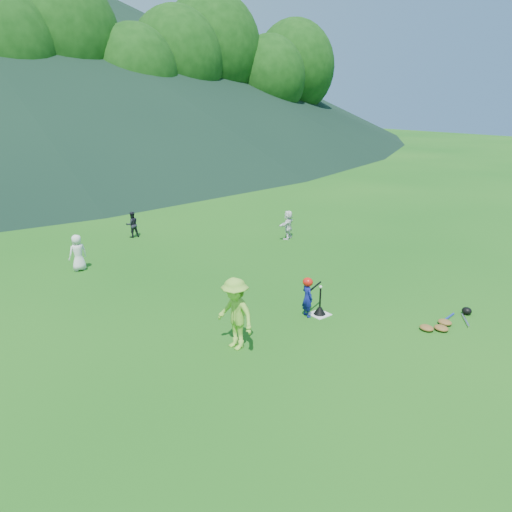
{
  "coord_description": "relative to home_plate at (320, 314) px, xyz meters",
  "views": [
    {
      "loc": [
        -8.34,
        -7.78,
        5.19
      ],
      "look_at": [
        0.0,
        2.5,
        0.9
      ],
      "focal_mm": 35.0,
      "sensor_mm": 36.0,
      "label": 1
    }
  ],
  "objects": [
    {
      "name": "baseball",
      "position": [
        0.0,
        0.0,
        0.73
      ],
      "size": [
        0.08,
        0.08,
        0.08
      ],
      "primitive_type": "sphere",
      "color": "white",
      "rests_on": "batting_tee"
    },
    {
      "name": "ground",
      "position": [
        0.0,
        0.0,
        -0.01
      ],
      "size": [
        120.0,
        120.0,
        0.0
      ],
      "primitive_type": "plane",
      "color": "#145413",
      "rests_on": "ground"
    },
    {
      "name": "outfield_fence",
      "position": [
        0.0,
        28.0,
        0.69
      ],
      "size": [
        70.07,
        0.08,
        1.33
      ],
      "color": "gray",
      "rests_on": "ground"
    },
    {
      "name": "batter_child",
      "position": [
        -0.3,
        0.15,
        0.48
      ],
      "size": [
        0.3,
        0.39,
        0.97
      ],
      "primitive_type": "imported",
      "rotation": [
        0.0,
        0.0,
        1.37
      ],
      "color": "navy",
      "rests_on": "ground"
    },
    {
      "name": "home_plate",
      "position": [
        0.0,
        0.0,
        0.0
      ],
      "size": [
        0.45,
        0.45,
        0.02
      ],
      "primitive_type": "cube",
      "color": "silver",
      "rests_on": "ground"
    },
    {
      "name": "fielder_a",
      "position": [
        -3.4,
        7.01,
        0.56
      ],
      "size": [
        0.58,
        0.4,
        1.14
      ],
      "primitive_type": "imported",
      "rotation": [
        0.0,
        0.0,
        3.21
      ],
      "color": "silver",
      "rests_on": "ground"
    },
    {
      "name": "adult_coach",
      "position": [
        -2.62,
        -0.04,
        0.78
      ],
      "size": [
        0.66,
        1.06,
        1.59
      ],
      "primitive_type": "imported",
      "rotation": [
        0.0,
        0.0,
        -1.5
      ],
      "color": "#88C63A",
      "rests_on": "ground"
    },
    {
      "name": "fielder_b",
      "position": [
        -0.42,
        9.45,
        0.49
      ],
      "size": [
        0.52,
        0.43,
        0.99
      ],
      "primitive_type": "imported",
      "rotation": [
        0.0,
        0.0,
        3.03
      ],
      "color": "black",
      "rests_on": "ground"
    },
    {
      "name": "batter_gear",
      "position": [
        -0.28,
        0.15,
        0.87
      ],
      "size": [
        0.72,
        0.29,
        0.34
      ],
      "color": "red",
      "rests_on": "ground"
    },
    {
      "name": "batting_tee",
      "position": [
        0.0,
        0.0,
        0.12
      ],
      "size": [
        0.3,
        0.3,
        0.68
      ],
      "color": "black",
      "rests_on": "home_plate"
    },
    {
      "name": "fielder_d",
      "position": [
        4.03,
        5.56,
        0.54
      ],
      "size": [
        1.06,
        0.69,
        1.09
      ],
      "primitive_type": "imported",
      "rotation": [
        0.0,
        0.0,
        3.54
      ],
      "color": "white",
      "rests_on": "ground"
    },
    {
      "name": "equipment_pile",
      "position": [
        1.89,
        -2.28,
        0.06
      ],
      "size": [
        1.8,
        0.75,
        0.19
      ],
      "color": "olive",
      "rests_on": "ground"
    }
  ]
}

